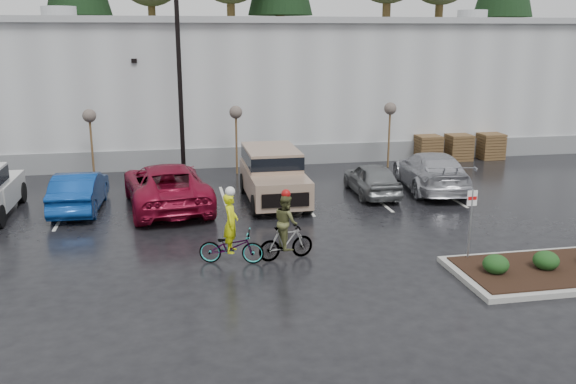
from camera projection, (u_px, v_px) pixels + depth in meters
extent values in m
plane|color=black|center=(342.00, 275.00, 16.76)|extent=(120.00, 120.00, 0.00)
cube|color=#A6A8AA|center=(245.00, 83.00, 36.77)|extent=(60.00, 15.00, 7.00)
cube|color=slate|center=(264.00, 156.00, 30.36)|extent=(60.00, 0.12, 1.00)
cube|color=#999B9E|center=(243.00, 22.00, 35.87)|extent=(60.50, 15.50, 0.30)
cube|color=#2B441C|center=(216.00, 69.00, 58.74)|extent=(80.00, 25.00, 6.00)
cylinder|color=black|center=(180.00, 79.00, 26.29)|extent=(0.20, 0.20, 9.00)
cylinder|color=#533821|center=(92.00, 149.00, 27.30)|extent=(0.10, 0.10, 2.80)
sphere|color=#4D443D|center=(89.00, 116.00, 26.92)|extent=(0.60, 0.60, 0.60)
cylinder|color=#533821|center=(236.00, 144.00, 28.48)|extent=(0.10, 0.10, 2.80)
sphere|color=#4D443D|center=(236.00, 112.00, 28.10)|extent=(0.60, 0.60, 0.60)
cylinder|color=#533821|center=(389.00, 139.00, 29.84)|extent=(0.10, 0.10, 2.80)
sphere|color=#4D443D|center=(390.00, 109.00, 29.46)|extent=(0.60, 0.60, 0.60)
cube|color=#533821|center=(428.00, 148.00, 31.43)|extent=(1.20, 1.20, 1.35)
cube|color=#533821|center=(458.00, 147.00, 31.73)|extent=(1.20, 1.20, 1.35)
cube|color=#533821|center=(490.00, 146.00, 32.06)|extent=(1.20, 1.20, 1.35)
ellipsoid|color=#133616|center=(496.00, 264.00, 16.43)|extent=(0.70, 0.70, 0.52)
ellipsoid|color=#133616|center=(546.00, 260.00, 16.70)|extent=(0.70, 0.70, 0.52)
cylinder|color=gray|center=(470.00, 227.00, 17.36)|extent=(0.05, 0.05, 2.20)
cube|color=white|center=(472.00, 198.00, 17.14)|extent=(0.30, 0.02, 0.45)
cube|color=red|center=(472.00, 198.00, 17.13)|extent=(0.26, 0.02, 0.10)
imported|color=navy|center=(79.00, 191.00, 22.73)|extent=(1.72, 4.53, 1.47)
imported|color=maroon|center=(166.00, 185.00, 23.07)|extent=(3.60, 6.44, 1.70)
imported|color=slate|center=(372.00, 179.00, 24.91)|extent=(1.65, 3.97, 1.34)
imported|color=#B3B4BC|center=(431.00, 171.00, 25.71)|extent=(2.96, 5.78, 1.61)
imported|color=#3F3F44|center=(231.00, 247.00, 17.53)|extent=(1.98, 1.09, 0.99)
imported|color=#C7D20B|center=(231.00, 223.00, 17.35)|extent=(0.55, 0.71, 1.73)
sphere|color=silver|center=(230.00, 192.00, 17.11)|extent=(0.28, 0.28, 0.28)
imported|color=#3F3F44|center=(286.00, 243.00, 17.82)|extent=(1.70, 0.81, 1.02)
imported|color=#50532C|center=(286.00, 222.00, 17.65)|extent=(0.58, 0.85, 1.61)
sphere|color=#990C0C|center=(286.00, 194.00, 17.44)|extent=(0.27, 0.27, 0.27)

